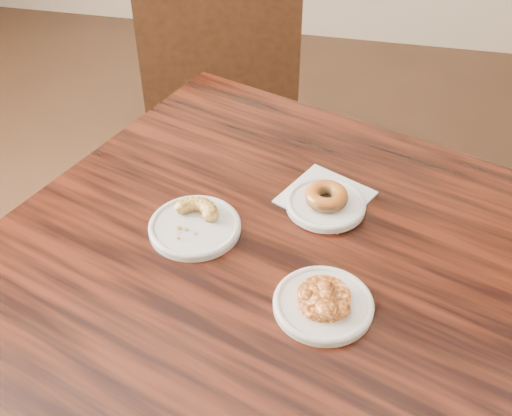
% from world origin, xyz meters
% --- Properties ---
extents(cafe_table, '(1.23, 1.23, 0.75)m').
position_xyz_m(cafe_table, '(-0.29, 0.07, 0.38)').
color(cafe_table, black).
rests_on(cafe_table, floor).
extents(chair_far, '(0.64, 0.64, 0.90)m').
position_xyz_m(chair_far, '(-0.66, 1.07, 0.45)').
color(chair_far, black).
rests_on(chair_far, floor).
extents(napkin, '(0.20, 0.20, 0.00)m').
position_xyz_m(napkin, '(-0.21, 0.24, 0.75)').
color(napkin, white).
rests_on(napkin, cafe_table).
extents(plate_donut, '(0.15, 0.15, 0.01)m').
position_xyz_m(plate_donut, '(-0.21, 0.21, 0.76)').
color(plate_donut, white).
rests_on(plate_donut, napkin).
extents(plate_cruller, '(0.17, 0.17, 0.01)m').
position_xyz_m(plate_cruller, '(-0.44, 0.10, 0.76)').
color(plate_cruller, silver).
rests_on(plate_cruller, cafe_table).
extents(plate_fritter, '(0.17, 0.17, 0.01)m').
position_xyz_m(plate_fritter, '(-0.18, -0.04, 0.76)').
color(plate_fritter, silver).
rests_on(plate_fritter, cafe_table).
extents(glazed_donut, '(0.08, 0.08, 0.03)m').
position_xyz_m(glazed_donut, '(-0.21, 0.21, 0.78)').
color(glazed_donut, '#8E4D14').
rests_on(glazed_donut, plate_donut).
extents(apple_fritter, '(0.12, 0.12, 0.03)m').
position_xyz_m(apple_fritter, '(-0.18, -0.04, 0.78)').
color(apple_fritter, '#441C07').
rests_on(apple_fritter, plate_fritter).
extents(cruller_fragment, '(0.10, 0.10, 0.03)m').
position_xyz_m(cruller_fragment, '(-0.44, 0.10, 0.78)').
color(cruller_fragment, brown).
rests_on(cruller_fragment, plate_cruller).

